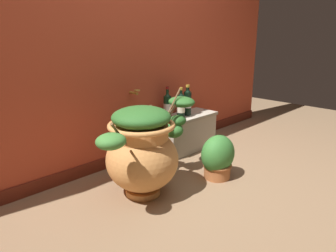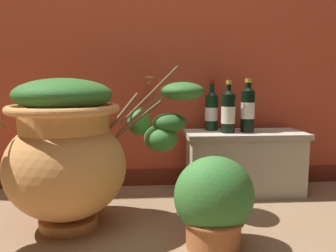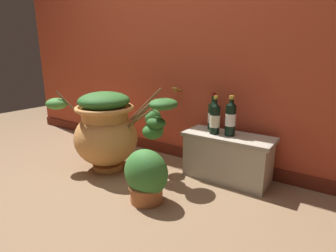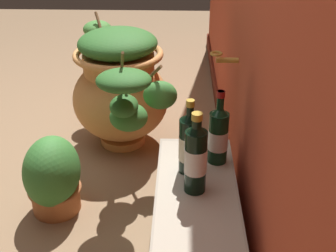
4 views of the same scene
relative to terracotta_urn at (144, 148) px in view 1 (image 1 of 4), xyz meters
The scene contains 8 objects.
ground_plane 0.71m from the terracotta_urn, 57.28° to the right, with size 7.00×7.00×0.00m, color #896B4C.
back_wall 1.20m from the terracotta_urn, 64.35° to the left, with size 4.40×0.33×2.60m.
terracotta_urn is the anchor object (origin of this frame).
stone_ledge 1.01m from the terracotta_urn, 23.48° to the left, with size 0.70×0.30×0.37m.
wine_bottle_left 0.89m from the terracotta_urn, 33.28° to the left, with size 0.08×0.08×0.30m.
wine_bottle_middle 0.90m from the terracotta_urn, 24.56° to the left, with size 0.08×0.08×0.30m.
wine_bottle_right 1.02m from the terracotta_urn, 22.81° to the left, with size 0.08×0.08×0.31m.
potted_shrub 0.67m from the terracotta_urn, 21.52° to the right, with size 0.32×0.25×0.37m.
Camera 1 is at (-1.78, -1.17, 1.19)m, focal length 34.26 mm.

